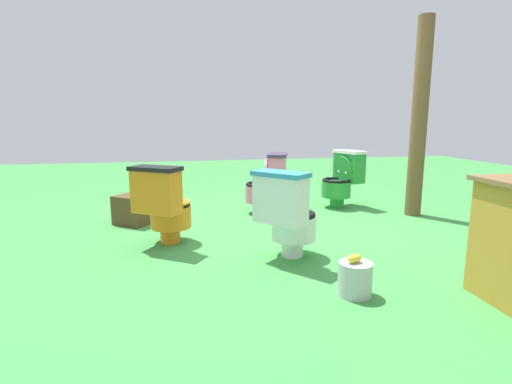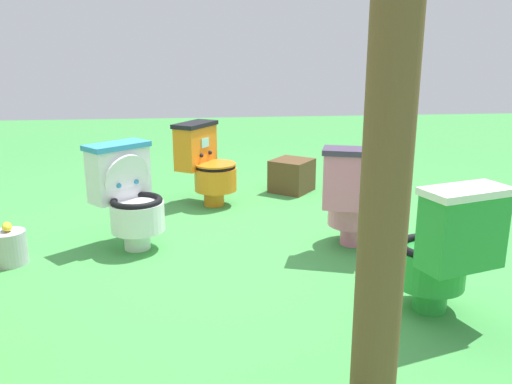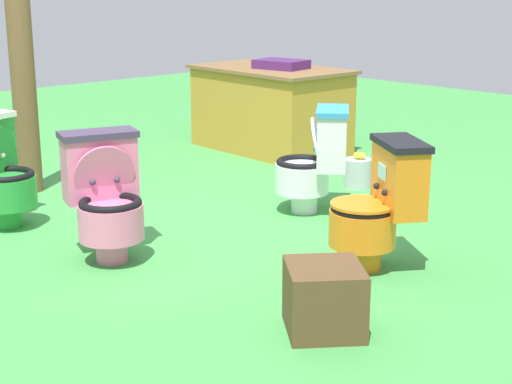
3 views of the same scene
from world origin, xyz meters
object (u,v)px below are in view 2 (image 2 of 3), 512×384
(toilet_white, at_px, (129,195))
(toilet_orange, at_px, (207,164))
(toilet_green, at_px, (444,249))
(small_crate, at_px, (292,176))
(lemon_bucket, at_px, (9,247))
(toilet_pink, at_px, (354,196))
(wooden_post, at_px, (390,123))

(toilet_white, xyz_separation_m, toilet_orange, (0.98, -0.56, -0.00))
(toilet_green, bearing_deg, small_crate, 81.05)
(lemon_bucket, bearing_deg, toilet_orange, -46.87)
(toilet_orange, bearing_deg, toilet_pink, 73.63)
(small_crate, bearing_deg, toilet_pink, -173.72)
(toilet_white, height_order, toilet_orange, same)
(wooden_post, distance_m, lemon_bucket, 2.70)
(toilet_pink, xyz_separation_m, toilet_green, (-1.02, -0.18, 0.00))
(toilet_white, xyz_separation_m, toilet_green, (-1.21, -1.73, 0.00))
(lemon_bucket, bearing_deg, toilet_pink, -88.93)
(wooden_post, height_order, lemon_bucket, wooden_post)
(toilet_pink, relative_size, wooden_post, 0.32)
(toilet_orange, xyz_separation_m, toilet_pink, (-1.18, -0.99, 0.00))
(toilet_orange, bearing_deg, toilet_white, 3.98)
(toilet_pink, bearing_deg, lemon_bucket, -161.06)
(wooden_post, bearing_deg, toilet_green, -41.17)
(toilet_orange, relative_size, toilet_pink, 1.00)
(small_crate, bearing_deg, toilet_orange, 112.72)
(toilet_orange, bearing_deg, lemon_bucket, -13.29)
(toilet_white, relative_size, lemon_bucket, 2.63)
(toilet_orange, xyz_separation_m, small_crate, (0.35, -0.82, -0.21))
(toilet_pink, bearing_deg, toilet_orange, 147.91)
(toilet_pink, distance_m, lemon_bucket, 2.31)
(toilet_orange, distance_m, lemon_bucket, 1.81)
(toilet_pink, distance_m, wooden_post, 1.88)
(toilet_orange, xyz_separation_m, wooden_post, (-2.85, -0.59, 0.75))
(toilet_white, height_order, small_crate, toilet_white)
(toilet_orange, distance_m, wooden_post, 3.01)
(toilet_white, bearing_deg, small_crate, -176.69)
(toilet_green, height_order, wooden_post, wooden_post)
(lemon_bucket, bearing_deg, toilet_green, -111.45)
(toilet_orange, height_order, toilet_green, same)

